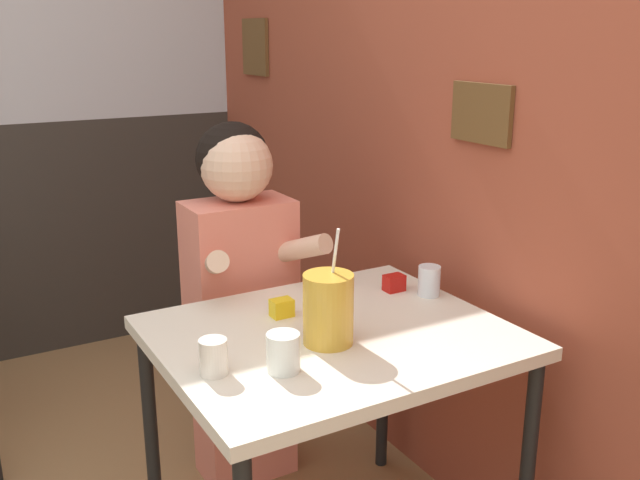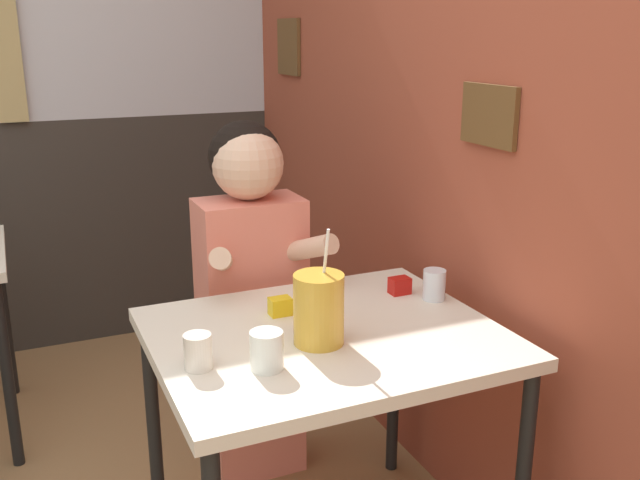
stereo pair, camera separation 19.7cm
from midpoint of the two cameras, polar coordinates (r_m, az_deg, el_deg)
brick_wall_right at (r=2.70m, az=0.19°, el=13.35°), size 0.08×4.22×2.70m
main_table at (r=1.92m, az=-2.02°, el=-9.39°), size 0.90×0.75×0.73m
person_seated at (r=2.37m, az=-8.76°, el=-4.11°), size 0.42×0.42×1.23m
cocktail_pitcher at (r=1.79m, az=-2.50°, el=-5.59°), size 0.13×0.13×0.30m
glass_near_pitcher at (r=2.13m, az=6.13°, el=-3.31°), size 0.07×0.07×0.09m
glass_center at (r=1.67m, az=-6.37°, el=-9.01°), size 0.08×0.08×0.09m
glass_far_side at (r=1.69m, az=-11.90°, el=-9.21°), size 0.07×0.07×0.09m
condiment_ketchup at (r=2.17m, az=3.37°, el=-3.49°), size 0.06×0.04×0.05m
condiment_mustard at (r=1.99m, az=-5.93°, el=-5.48°), size 0.06×0.04×0.05m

